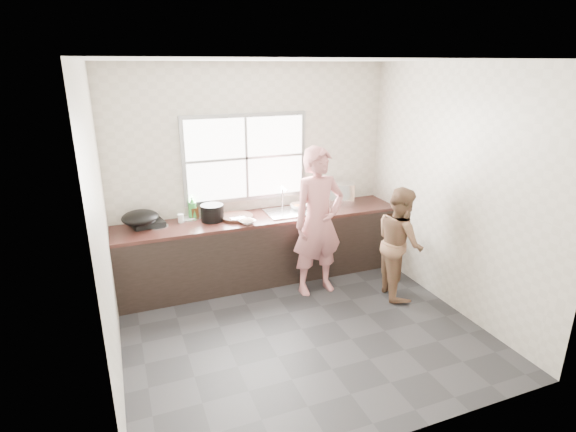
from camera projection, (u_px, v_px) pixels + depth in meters
name	position (u px, v px, depth m)	size (l,w,h in m)	color
floor	(302.00, 329.00, 4.77)	(3.60, 3.20, 0.01)	#27272A
ceiling	(305.00, 59.00, 3.89)	(3.60, 3.20, 0.01)	silver
wall_back	(253.00, 172.00, 5.74)	(3.60, 0.01, 2.70)	beige
wall_left	(102.00, 232.00, 3.70)	(0.01, 3.20, 2.70)	beige
wall_right	(453.00, 190.00, 4.95)	(0.01, 3.20, 2.70)	silver
wall_front	(401.00, 278.00, 2.91)	(3.60, 0.01, 2.70)	beige
cabinet	(263.00, 249.00, 5.77)	(3.60, 0.62, 0.82)	black
countertop	(262.00, 218.00, 5.63)	(3.60, 0.64, 0.04)	#341A15
sink	(288.00, 212.00, 5.74)	(0.55, 0.45, 0.02)	silver
faucet	(282.00, 197.00, 5.87)	(0.02, 0.02, 0.30)	silver
window_frame	(246.00, 158.00, 5.63)	(1.60, 0.05, 1.10)	#9EA0A5
window_glazing	(246.00, 158.00, 5.61)	(1.50, 0.01, 1.00)	white
woman	(318.00, 227.00, 5.32)	(0.61, 0.40, 1.67)	#C87878
person_side	(400.00, 242.00, 5.30)	(0.65, 0.51, 1.34)	brown
cutting_board	(237.00, 217.00, 5.53)	(0.40, 0.40, 0.04)	black
cleaver	(238.00, 218.00, 5.42)	(0.19, 0.09, 0.01)	silver
bowl_mince	(247.00, 222.00, 5.34)	(0.19, 0.19, 0.05)	silver
bowl_crabs	(299.00, 207.00, 5.88)	(0.18, 0.18, 0.06)	white
bowl_held	(313.00, 213.00, 5.64)	(0.21, 0.21, 0.07)	silver
black_pot	(212.00, 213.00, 5.43)	(0.28, 0.28, 0.20)	black
plate_food	(187.00, 218.00, 5.52)	(0.20, 0.20, 0.02)	silver
bottle_green	(192.00, 207.00, 5.50)	(0.11, 0.11, 0.29)	#2D8C34
bottle_brown_tall	(194.00, 211.00, 5.52)	(0.08, 0.09, 0.19)	#462711
bottle_brown_short	(216.00, 210.00, 5.59)	(0.12, 0.12, 0.16)	#4A2A12
glass_jar	(181.00, 218.00, 5.39)	(0.07, 0.07, 0.10)	white
burner	(147.00, 222.00, 5.32)	(0.36, 0.36, 0.05)	black
wok	(140.00, 218.00, 5.14)	(0.42, 0.42, 0.16)	black
dish_rack	(338.00, 194.00, 6.06)	(0.39, 0.27, 0.29)	white
pot_lid_left	(158.00, 226.00, 5.24)	(0.23, 0.23, 0.01)	silver
pot_lid_right	(191.00, 218.00, 5.53)	(0.27, 0.27, 0.01)	silver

